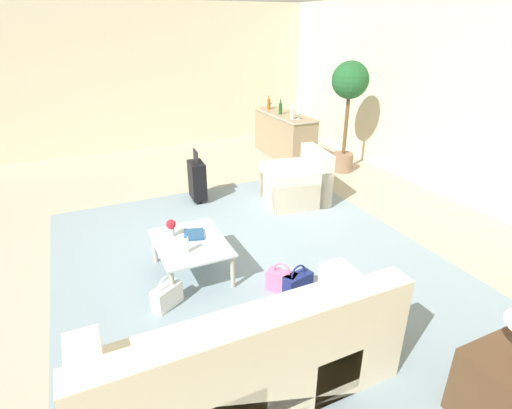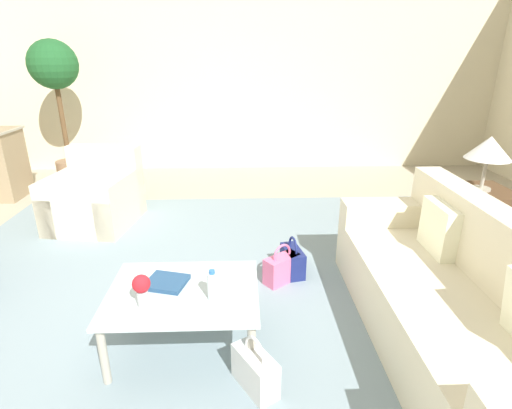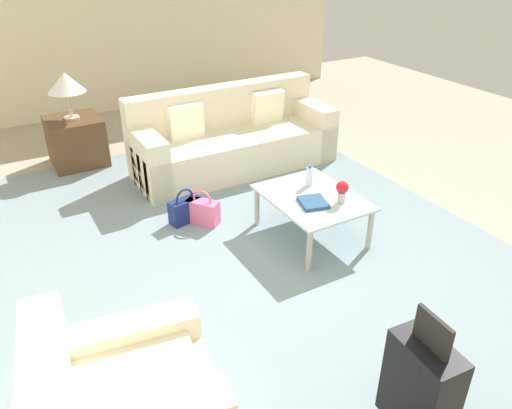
{
  "view_description": "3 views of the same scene",
  "coord_description": "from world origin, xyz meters",
  "px_view_note": "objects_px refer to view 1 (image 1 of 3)",
  "views": [
    {
      "loc": [
        4.22,
        -1.47,
        2.64
      ],
      "look_at": [
        0.42,
        0.3,
        0.74
      ],
      "focal_mm": 28.0,
      "sensor_mm": 36.0,
      "label": 1
    },
    {
      "loc": [
        0.79,
        -2.73,
        1.86
      ],
      "look_at": [
        0.9,
        0.29,
        0.72
      ],
      "focal_mm": 28.0,
      "sensor_mm": 36.0,
      "label": 2
    },
    {
      "loc": [
        -2.8,
        1.92,
        2.54
      ],
      "look_at": [
        0.03,
        0.3,
        0.74
      ],
      "focal_mm": 35.0,
      "sensor_mm": 36.0,
      "label": 3
    }
  ],
  "objects_px": {
    "wine_bottle_amber": "(269,104)",
    "handbag_white": "(167,296)",
    "armchair": "(299,184)",
    "wine_glass_leftmost": "(270,103)",
    "suitcase_black": "(197,180)",
    "couch": "(247,366)",
    "bar_console": "(284,135)",
    "coffee_table_book": "(194,234)",
    "wine_bottle_clear": "(292,113)",
    "handbag_pink": "(282,281)",
    "flower_vase": "(171,226)",
    "wine_glass_left_of_centre": "(298,114)",
    "potted_ficus": "(349,94)",
    "water_bottle": "(186,245)",
    "coffee_table": "(191,246)",
    "handbag_navy": "(298,283)",
    "wine_bottle_green": "(280,108)"
  },
  "relations": [
    {
      "from": "coffee_table",
      "to": "handbag_navy",
      "type": "height_order",
      "value": "coffee_table"
    },
    {
      "from": "wine_glass_left_of_centre",
      "to": "suitcase_black",
      "type": "height_order",
      "value": "wine_glass_left_of_centre"
    },
    {
      "from": "suitcase_black",
      "to": "wine_bottle_amber",
      "type": "bearing_deg",
      "value": 131.41
    },
    {
      "from": "coffee_table_book",
      "to": "wine_bottle_clear",
      "type": "bearing_deg",
      "value": 149.9
    },
    {
      "from": "coffee_table_book",
      "to": "handbag_navy",
      "type": "height_order",
      "value": "coffee_table_book"
    },
    {
      "from": "wine_bottle_amber",
      "to": "coffee_table_book",
      "type": "bearing_deg",
      "value": -36.72
    },
    {
      "from": "handbag_navy",
      "to": "potted_ficus",
      "type": "height_order",
      "value": "potted_ficus"
    },
    {
      "from": "couch",
      "to": "flower_vase",
      "type": "bearing_deg",
      "value": -178.58
    },
    {
      "from": "water_bottle",
      "to": "bar_console",
      "type": "height_order",
      "value": "bar_console"
    },
    {
      "from": "handbag_navy",
      "to": "bar_console",
      "type": "bearing_deg",
      "value": 153.19
    },
    {
      "from": "coffee_table",
      "to": "coffee_table_book",
      "type": "xyz_separation_m",
      "value": [
        -0.12,
        0.08,
        0.07
      ]
    },
    {
      "from": "coffee_table_book",
      "to": "flower_vase",
      "type": "bearing_deg",
      "value": -98.18
    },
    {
      "from": "bar_console",
      "to": "wine_bottle_clear",
      "type": "height_order",
      "value": "wine_bottle_clear"
    },
    {
      "from": "wine_glass_leftmost",
      "to": "handbag_navy",
      "type": "distance_m",
      "value": 5.48
    },
    {
      "from": "wine_glass_left_of_centre",
      "to": "couch",
      "type": "bearing_deg",
      "value": -34.06
    },
    {
      "from": "flower_vase",
      "to": "suitcase_black",
      "type": "distance_m",
      "value": 1.98
    },
    {
      "from": "potted_ficus",
      "to": "wine_bottle_amber",
      "type": "bearing_deg",
      "value": -158.56
    },
    {
      "from": "wine_bottle_green",
      "to": "handbag_white",
      "type": "relative_size",
      "value": 0.84
    },
    {
      "from": "coffee_table_book",
      "to": "flower_vase",
      "type": "distance_m",
      "value": 0.27
    },
    {
      "from": "wine_bottle_clear",
      "to": "potted_ficus",
      "type": "xyz_separation_m",
      "value": [
        0.78,
        0.71,
        0.42
      ]
    },
    {
      "from": "wine_bottle_amber",
      "to": "wine_bottle_clear",
      "type": "xyz_separation_m",
      "value": [
        1.03,
        0.0,
        0.0
      ]
    },
    {
      "from": "coffee_table",
      "to": "wine_glass_left_of_centre",
      "type": "xyz_separation_m",
      "value": [
        -2.89,
        3.06,
        0.67
      ]
    },
    {
      "from": "bar_console",
      "to": "handbag_pink",
      "type": "bearing_deg",
      "value": -28.84
    },
    {
      "from": "handbag_navy",
      "to": "flower_vase",
      "type": "bearing_deg",
      "value": -134.83
    },
    {
      "from": "wine_bottle_green",
      "to": "handbag_navy",
      "type": "bearing_deg",
      "value": -25.7
    },
    {
      "from": "water_bottle",
      "to": "potted_ficus",
      "type": "distance_m",
      "value": 4.59
    },
    {
      "from": "wine_glass_left_of_centre",
      "to": "wine_bottle_clear",
      "type": "relative_size",
      "value": 0.51
    },
    {
      "from": "bar_console",
      "to": "handbag_navy",
      "type": "relative_size",
      "value": 5.02
    },
    {
      "from": "wine_bottle_clear",
      "to": "suitcase_black",
      "type": "xyz_separation_m",
      "value": [
        0.98,
        -2.29,
        -0.69
      ]
    },
    {
      "from": "suitcase_black",
      "to": "handbag_pink",
      "type": "height_order",
      "value": "suitcase_black"
    },
    {
      "from": "armchair",
      "to": "wine_glass_leftmost",
      "type": "height_order",
      "value": "wine_glass_leftmost"
    },
    {
      "from": "bar_console",
      "to": "handbag_pink",
      "type": "distance_m",
      "value": 4.83
    },
    {
      "from": "potted_ficus",
      "to": "armchair",
      "type": "bearing_deg",
      "value": -59.31
    },
    {
      "from": "handbag_pink",
      "to": "handbag_navy",
      "type": "height_order",
      "value": "same"
    },
    {
      "from": "bar_console",
      "to": "handbag_white",
      "type": "xyz_separation_m",
      "value": [
        3.95,
        -3.5,
        -0.35
      ]
    },
    {
      "from": "wine_bottle_amber",
      "to": "potted_ficus",
      "type": "distance_m",
      "value": 2.0
    },
    {
      "from": "armchair",
      "to": "wine_bottle_green",
      "type": "bearing_deg",
      "value": 159.49
    },
    {
      "from": "wine_glass_leftmost",
      "to": "bar_console",
      "type": "bearing_deg",
      "value": 2.03
    },
    {
      "from": "wine_bottle_amber",
      "to": "coffee_table",
      "type": "bearing_deg",
      "value": -36.63
    },
    {
      "from": "wine_bottle_amber",
      "to": "handbag_white",
      "type": "bearing_deg",
      "value": -37.13
    },
    {
      "from": "wine_glass_leftmost",
      "to": "handbag_white",
      "type": "xyz_separation_m",
      "value": [
        4.57,
        -3.48,
        -0.91
      ]
    },
    {
      "from": "suitcase_black",
      "to": "handbag_white",
      "type": "relative_size",
      "value": 2.37
    },
    {
      "from": "coffee_table",
      "to": "flower_vase",
      "type": "xyz_separation_m",
      "value": [
        -0.22,
        -0.15,
        0.17
      ]
    },
    {
      "from": "water_bottle",
      "to": "wine_bottle_clear",
      "type": "xyz_separation_m",
      "value": [
        -3.18,
        3.09,
        0.53
      ]
    },
    {
      "from": "wine_glass_leftmost",
      "to": "couch",
      "type": "bearing_deg",
      "value": -28.27
    },
    {
      "from": "couch",
      "to": "handbag_white",
      "type": "height_order",
      "value": "couch"
    },
    {
      "from": "wine_bottle_amber",
      "to": "wine_bottle_clear",
      "type": "relative_size",
      "value": 1.0
    },
    {
      "from": "couch",
      "to": "flower_vase",
      "type": "distance_m",
      "value": 2.03
    },
    {
      "from": "handbag_white",
      "to": "couch",
      "type": "bearing_deg",
      "value": 12.5
    },
    {
      "from": "armchair",
      "to": "wine_glass_leftmost",
      "type": "xyz_separation_m",
      "value": [
        -2.82,
        0.91,
        0.75
      ]
    }
  ]
}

